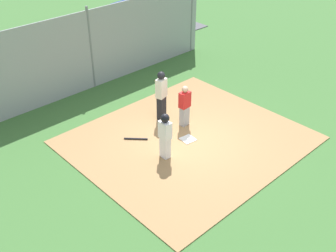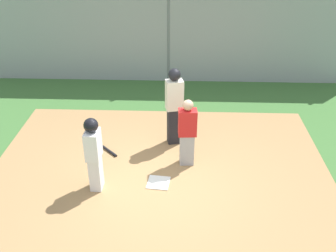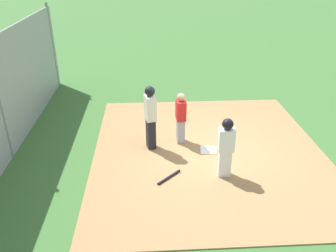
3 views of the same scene
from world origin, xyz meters
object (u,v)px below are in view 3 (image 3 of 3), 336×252
(umpire, at_px, (150,116))
(baseball_bat, at_px, (169,177))
(catcher, at_px, (181,117))
(runner, at_px, (226,144))
(home_plate, at_px, (208,150))

(umpire, bearing_deg, baseball_bat, -88.82)
(catcher, height_order, runner, runner)
(baseball_bat, bearing_deg, home_plate, 2.87)
(home_plate, relative_size, umpire, 0.24)
(catcher, bearing_deg, runner, -66.45)
(home_plate, height_order, runner, runner)
(umpire, distance_m, baseball_bat, 1.87)
(home_plate, distance_m, baseball_bat, 1.75)
(baseball_bat, bearing_deg, umpire, 60.94)
(runner, bearing_deg, umpire, 52.69)
(catcher, xyz_separation_m, umpire, (0.29, -0.86, 0.21))
(catcher, xyz_separation_m, baseball_bat, (1.85, -0.45, -0.75))
(catcher, relative_size, runner, 0.98)
(umpire, xyz_separation_m, baseball_bat, (1.55, 0.42, -0.96))
(runner, bearing_deg, home_plate, 10.99)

